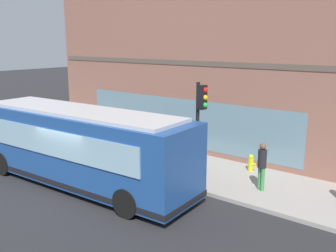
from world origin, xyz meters
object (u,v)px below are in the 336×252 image
(city_bus_nearside, at_px, (80,147))
(pedestrian_near_hydrant, at_px, (39,119))
(fire_hydrant, at_px, (251,163))
(traffic_light_near_corner, at_px, (200,115))
(pedestrian_by_light_pole, at_px, (262,163))

(city_bus_nearside, relative_size, pedestrian_near_hydrant, 5.88)
(fire_hydrant, xyz_separation_m, pedestrian_near_hydrant, (-1.99, 12.70, 0.64))
(city_bus_nearside, xyz_separation_m, fire_hydrant, (5.31, -4.80, -1.04))
(city_bus_nearside, bearing_deg, traffic_light_near_corner, -56.51)
(city_bus_nearside, xyz_separation_m, traffic_light_near_corner, (2.60, -3.93, 1.38))
(traffic_light_near_corner, xyz_separation_m, fire_hydrant, (2.71, -0.87, -2.42))
(city_bus_nearside, relative_size, fire_hydrant, 13.74)
(traffic_light_near_corner, height_order, pedestrian_by_light_pole, traffic_light_near_corner)
(fire_hydrant, bearing_deg, traffic_light_near_corner, 162.26)
(city_bus_nearside, distance_m, pedestrian_by_light_pole, 7.04)
(traffic_light_near_corner, bearing_deg, pedestrian_by_light_pole, -65.58)
(city_bus_nearside, height_order, pedestrian_near_hydrant, city_bus_nearside)
(city_bus_nearside, bearing_deg, pedestrian_by_light_pole, -59.52)
(city_bus_nearside, relative_size, traffic_light_near_corner, 2.54)
(pedestrian_by_light_pole, xyz_separation_m, pedestrian_near_hydrant, (-0.25, 13.96, -0.06))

